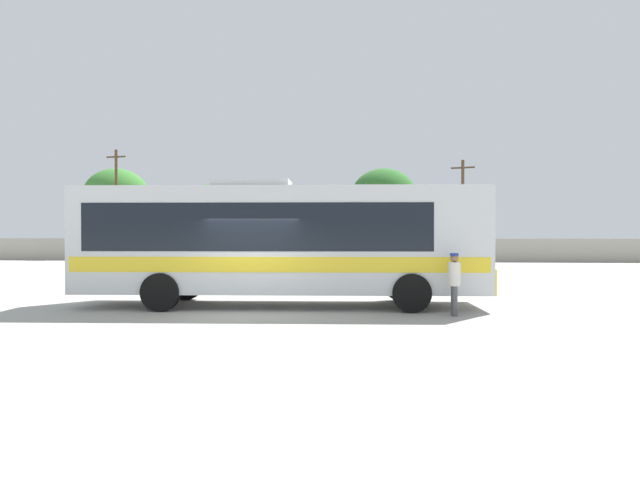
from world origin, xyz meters
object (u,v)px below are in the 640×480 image
(attendant_by_bus_door, at_px, (454,280))
(parked_car_second_silver, at_px, (249,252))
(parked_car_leftmost_red, at_px, (168,252))
(roadside_tree_right, at_px, (384,196))
(utility_pole_near, at_px, (116,202))
(utility_pole_far, at_px, (463,208))
(parked_car_third_dark_blue, at_px, (341,253))
(roadside_tree_left, at_px, (117,196))
(coach_bus_silver_yellow, at_px, (278,239))
(roadside_tree_midright, at_px, (339,203))
(roadside_tree_midleft, at_px, (214,209))

(attendant_by_bus_door, bearing_deg, parked_car_second_silver, 114.30)
(parked_car_leftmost_red, bearing_deg, parked_car_second_silver, 2.62)
(roadside_tree_right, bearing_deg, parked_car_leftmost_red, -153.70)
(utility_pole_near, bearing_deg, parked_car_second_silver, -28.27)
(utility_pole_far, relative_size, roadside_tree_right, 1.05)
(attendant_by_bus_door, distance_m, parked_car_third_dark_blue, 22.08)
(roadside_tree_left, bearing_deg, roadside_tree_right, -7.27)
(utility_pole_far, bearing_deg, roadside_tree_right, 164.22)
(utility_pole_far, bearing_deg, coach_bus_silver_yellow, -111.11)
(coach_bus_silver_yellow, distance_m, attendant_by_bus_door, 5.13)
(coach_bus_silver_yellow, relative_size, utility_pole_far, 1.50)
(parked_car_leftmost_red, relative_size, roadside_tree_left, 0.56)
(parked_car_third_dark_blue, distance_m, utility_pole_far, 11.66)
(roadside_tree_left, bearing_deg, utility_pole_near, -65.03)
(coach_bus_silver_yellow, height_order, attendant_by_bus_door, coach_bus_silver_yellow)
(parked_car_leftmost_red, bearing_deg, parked_car_third_dark_blue, -2.37)
(parked_car_leftmost_red, xyz_separation_m, roadside_tree_midright, (11.63, 8.12, 3.85))
(parked_car_leftmost_red, xyz_separation_m, utility_pole_far, (21.31, 5.84, 3.31))
(parked_car_third_dark_blue, xyz_separation_m, roadside_tree_left, (-20.87, 11.12, 4.73))
(utility_pole_far, bearing_deg, roadside_tree_left, 170.98)
(utility_pole_far, height_order, roadside_tree_midright, utility_pole_far)
(coach_bus_silver_yellow, height_order, parked_car_leftmost_red, coach_bus_silver_yellow)
(utility_pole_near, bearing_deg, roadside_tree_left, 114.97)
(coach_bus_silver_yellow, height_order, parked_car_second_silver, coach_bus_silver_yellow)
(roadside_tree_left, bearing_deg, coach_bus_silver_yellow, -57.69)
(coach_bus_silver_yellow, bearing_deg, roadside_tree_right, 81.51)
(parked_car_third_dark_blue, bearing_deg, coach_bus_silver_yellow, -92.94)
(parked_car_leftmost_red, relative_size, parked_car_second_silver, 1.01)
(utility_pole_near, bearing_deg, roadside_tree_midleft, 14.35)
(parked_car_leftmost_red, distance_m, roadside_tree_left, 14.58)
(roadside_tree_midleft, distance_m, roadside_tree_midright, 11.04)
(roadside_tree_midright, bearing_deg, attendant_by_bus_door, -82.11)
(parked_car_third_dark_blue, xyz_separation_m, roadside_tree_midright, (-0.46, 8.62, 3.82))
(attendant_by_bus_door, distance_m, roadside_tree_midright, 30.89)
(parked_car_second_silver, bearing_deg, utility_pole_far, 19.64)
(parked_car_third_dark_blue, height_order, roadside_tree_left, roadside_tree_left)
(utility_pole_near, bearing_deg, parked_car_third_dark_blue, -21.71)
(coach_bus_silver_yellow, relative_size, parked_car_leftmost_red, 2.62)
(coach_bus_silver_yellow, height_order, roadside_tree_right, roadside_tree_right)
(roadside_tree_left, bearing_deg, attendant_by_bus_door, -53.17)
(coach_bus_silver_yellow, distance_m, utility_pole_near, 33.45)
(parked_car_third_dark_blue, bearing_deg, parked_car_second_silver, 173.24)
(roadside_tree_midright, xyz_separation_m, roadside_tree_right, (3.64, -0.57, 0.50))
(utility_pole_far, xyz_separation_m, roadside_tree_right, (-6.04, 1.71, 1.05))
(roadside_tree_midright, bearing_deg, parked_car_leftmost_red, -145.07)
(utility_pole_far, bearing_deg, parked_car_leftmost_red, -164.67)
(roadside_tree_midleft, bearing_deg, roadside_tree_left, 171.27)
(parked_car_leftmost_red, bearing_deg, roadside_tree_right, 26.30)
(utility_pole_near, relative_size, roadside_tree_left, 1.15)
(parked_car_second_silver, height_order, utility_pole_far, utility_pole_far)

